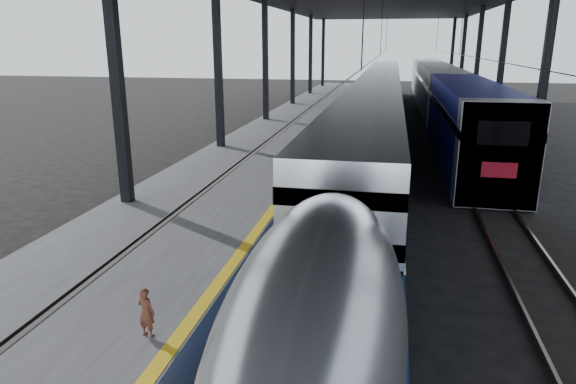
# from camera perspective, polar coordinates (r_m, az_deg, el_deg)

# --- Properties ---
(ground) EXTENTS (160.00, 160.00, 0.00)m
(ground) POSITION_cam_1_polar(r_m,az_deg,el_deg) (12.50, -3.83, -13.68)
(ground) COLOR black
(ground) RESTS_ON ground
(platform) EXTENTS (6.00, 80.00, 1.00)m
(platform) POSITION_cam_1_polar(r_m,az_deg,el_deg) (31.63, -0.54, 5.83)
(platform) COLOR #4C4C4F
(platform) RESTS_ON ground
(yellow_strip) EXTENTS (0.30, 80.00, 0.01)m
(yellow_strip) POSITION_cam_1_polar(r_m,az_deg,el_deg) (31.09, 4.55, 6.54)
(yellow_strip) COLOR yellow
(yellow_strip) RESTS_ON platform
(rails) EXTENTS (6.52, 80.00, 0.16)m
(rails) POSITION_cam_1_polar(r_m,az_deg,el_deg) (31.09, 14.09, 4.36)
(rails) COLOR slate
(rails) RESTS_ON ground
(tgv_train) EXTENTS (2.80, 65.20, 4.01)m
(tgv_train) POSITION_cam_1_polar(r_m,az_deg,el_deg) (34.57, 9.87, 8.79)
(tgv_train) COLOR silver
(tgv_train) RESTS_ON ground
(second_train) EXTENTS (3.04, 56.05, 4.18)m
(second_train) POSITION_cam_1_polar(r_m,az_deg,el_deg) (47.52, 16.54, 10.65)
(second_train) COLOR navy
(second_train) RESTS_ON ground
(child) EXTENTS (0.40, 0.31, 0.97)m
(child) POSITION_cam_1_polar(r_m,az_deg,el_deg) (9.99, -15.47, -12.76)
(child) COLOR #4C2719
(child) RESTS_ON platform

